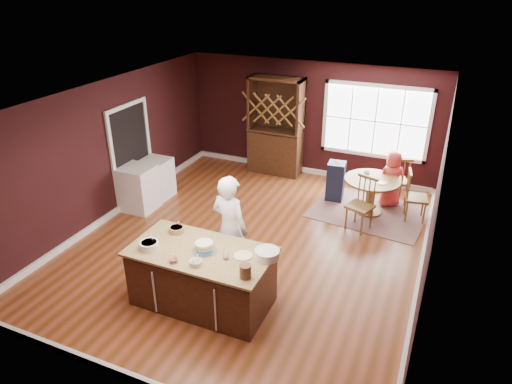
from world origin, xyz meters
TOP-DOWN VIEW (x-y plane):
  - room_shell at (0.00, 0.00)m, footprint 7.00×7.00m
  - window at (1.50, 3.47)m, footprint 2.36×0.10m
  - doorway at (-2.97, 0.60)m, footprint 0.08×1.26m
  - kitchen_island at (0.04, -1.83)m, footprint 2.06×1.08m
  - dining_table at (1.79, 2.02)m, footprint 1.11×1.11m
  - baker at (0.14, -1.07)m, footprint 0.73×0.55m
  - layer_cake at (0.10, -1.82)m, footprint 0.35×0.35m
  - bowl_blue at (-0.66, -2.07)m, footprint 0.27×0.27m
  - bowl_yellow at (-0.54, -1.52)m, footprint 0.23×0.23m
  - bowl_pink at (-0.16, -2.22)m, footprint 0.13×0.13m
  - bowl_olive at (0.16, -2.16)m, footprint 0.17×0.17m
  - drinking_glass at (0.47, -1.87)m, footprint 0.08×0.08m
  - dinner_plate at (0.66, -1.72)m, footprint 0.26×0.26m
  - white_tub at (0.98, -1.61)m, footprint 0.35×0.35m
  - stoneware_crock at (0.89, -2.14)m, footprint 0.16×0.16m
  - rug at (1.79, 2.02)m, footprint 2.42×1.97m
  - chair_east at (2.66, 2.08)m, footprint 0.49×0.50m
  - chair_south at (1.72, 1.26)m, footprint 0.57×0.55m
  - chair_north at (2.20, 2.72)m, footprint 0.59×0.58m
  - seated_woman at (2.10, 2.51)m, footprint 0.71×0.63m
  - high_chair at (0.98, 2.33)m, footprint 0.39×0.39m
  - toddler at (1.04, 2.37)m, footprint 0.18×0.14m
  - table_plate at (2.00, 1.89)m, footprint 0.18×0.18m
  - table_cup at (1.64, 2.15)m, footprint 0.14×0.14m
  - hutch at (-0.76, 3.22)m, footprint 1.27×0.53m
  - washer at (-2.64, 0.28)m, footprint 0.65×0.63m
  - dryer at (-2.64, 0.92)m, footprint 0.60×0.58m

SIDE VIEW (x-z plane):
  - rug at x=1.79m, z-range 0.00..0.01m
  - dryer at x=-2.64m, z-range 0.00..0.87m
  - kitchen_island at x=0.04m, z-range -0.02..0.90m
  - high_chair at x=0.98m, z-range 0.00..0.89m
  - washer at x=-2.64m, z-range 0.00..0.94m
  - chair_east at x=2.66m, z-range 0.00..1.04m
  - dining_table at x=1.79m, z-range 0.16..0.91m
  - chair_south at x=1.72m, z-range 0.00..1.07m
  - chair_north at x=2.20m, z-range 0.00..1.08m
  - seated_woman at x=2.10m, z-range 0.00..1.21m
  - table_plate at x=2.00m, z-range 0.75..0.76m
  - table_cup at x=1.64m, z-range 0.75..0.84m
  - toddler at x=1.04m, z-range 0.68..0.94m
  - baker at x=0.14m, z-range 0.00..1.79m
  - dinner_plate at x=0.66m, z-range 0.92..0.94m
  - bowl_pink at x=-0.16m, z-range 0.92..0.97m
  - bowl_olive at x=0.16m, z-range 0.92..0.99m
  - bowl_yellow at x=-0.54m, z-range 0.92..1.01m
  - bowl_blue at x=-0.66m, z-range 0.92..1.03m
  - white_tub at x=0.98m, z-range 0.92..1.04m
  - layer_cake at x=0.10m, z-range 0.92..1.06m
  - drinking_glass at x=0.47m, z-range 0.92..1.09m
  - stoneware_crock at x=0.89m, z-range 0.92..1.11m
  - doorway at x=-2.97m, z-range -0.04..2.09m
  - hutch at x=-0.76m, z-range 0.00..2.33m
  - room_shell at x=0.00m, z-range -2.15..4.85m
  - window at x=1.50m, z-range 0.67..2.33m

